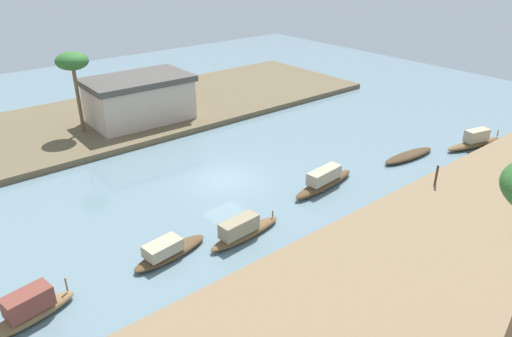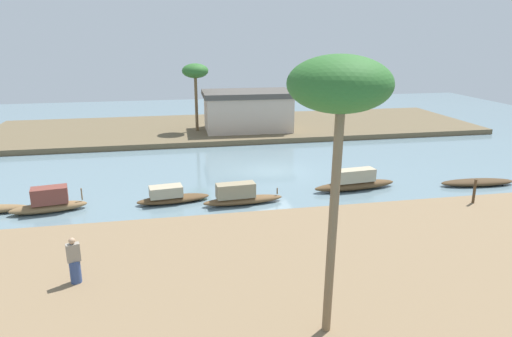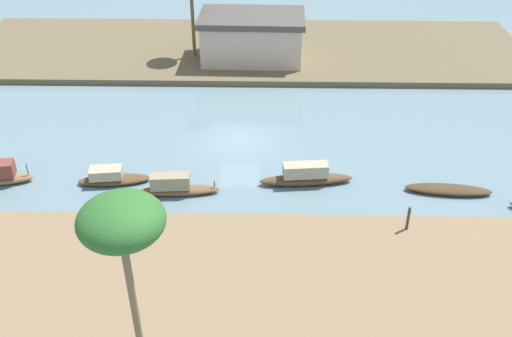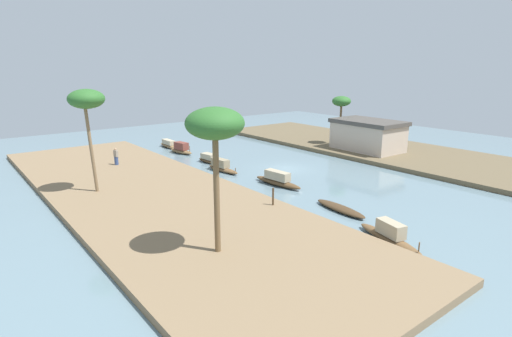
% 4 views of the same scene
% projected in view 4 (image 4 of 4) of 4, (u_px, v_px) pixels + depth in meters
% --- Properties ---
extents(river_water, '(74.40, 74.40, 0.00)m').
position_uv_depth(river_water, '(286.00, 169.00, 41.21)').
color(river_water, slate).
rests_on(river_water, ground).
extents(riverbank_left, '(45.07, 13.45, 0.45)m').
position_uv_depth(riverbank_left, '(148.00, 194.00, 32.38)').
color(riverbank_left, '#846B4C').
rests_on(riverbank_left, ground).
extents(riverbank_right, '(45.07, 13.45, 0.45)m').
position_uv_depth(riverbank_right, '(376.00, 148.00, 49.92)').
color(riverbank_right, brown).
rests_on(riverbank_right, ground).
extents(sampan_open_hull, '(5.22, 1.45, 1.25)m').
position_uv_depth(sampan_open_hull, '(278.00, 180.00, 35.42)').
color(sampan_open_hull, brown).
rests_on(sampan_open_hull, river_water).
extents(sampan_downstream_large, '(4.43, 1.19, 1.20)m').
position_uv_depth(sampan_downstream_large, '(222.00, 166.00, 40.13)').
color(sampan_downstream_large, brown).
rests_on(sampan_downstream_large, river_water).
extents(sampan_near_left_bank, '(5.25, 0.95, 0.98)m').
position_uv_depth(sampan_near_left_bank, '(170.00, 145.00, 51.29)').
color(sampan_near_left_bank, brown).
rests_on(sampan_near_left_bank, river_water).
extents(sampan_foreground, '(3.87, 1.56, 1.33)m').
position_uv_depth(sampan_foreground, '(181.00, 149.00, 48.09)').
color(sampan_foreground, brown).
rests_on(sampan_foreground, river_water).
extents(sampan_with_red_awning, '(5.16, 2.10, 1.32)m').
position_uv_depth(sampan_with_red_awning, '(390.00, 235.00, 23.99)').
color(sampan_with_red_awning, brown).
rests_on(sampan_with_red_awning, river_water).
extents(sampan_midstream, '(4.68, 1.43, 0.40)m').
position_uv_depth(sampan_midstream, '(340.00, 208.00, 29.24)').
color(sampan_midstream, '#47331E').
rests_on(sampan_midstream, river_water).
extents(sampan_with_tall_canopy, '(4.04, 1.54, 0.96)m').
position_uv_depth(sampan_with_tall_canopy, '(210.00, 159.00, 43.52)').
color(sampan_with_tall_canopy, brown).
rests_on(sampan_with_tall_canopy, river_water).
extents(person_on_near_bank, '(0.50, 0.47, 1.70)m').
position_uv_depth(person_on_near_bank, '(116.00, 158.00, 40.72)').
color(person_on_near_bank, '#33477A').
rests_on(person_on_near_bank, riverbank_left).
extents(mooring_post, '(0.14, 0.14, 1.27)m').
position_uv_depth(mooring_post, '(273.00, 196.00, 29.06)').
color(mooring_post, '#4C3823').
rests_on(mooring_post, riverbank_left).
extents(palm_tree_left_near, '(2.68, 2.68, 7.96)m').
position_uv_depth(palm_tree_left_near, '(86.00, 101.00, 30.59)').
color(palm_tree_left_near, '#7F6647').
rests_on(palm_tree_left_near, riverbank_left).
extents(palm_tree_left_far, '(2.98, 2.98, 7.71)m').
position_uv_depth(palm_tree_left_far, '(215.00, 126.00, 20.37)').
color(palm_tree_left_far, brown).
rests_on(palm_tree_left_far, riverbank_left).
extents(palm_tree_right_tall, '(2.30, 2.30, 5.94)m').
position_uv_depth(palm_tree_right_tall, '(341.00, 102.00, 50.50)').
color(palm_tree_right_tall, brown).
rests_on(palm_tree_right_tall, riverbank_right).
extents(riverside_building, '(8.09, 5.19, 3.50)m').
position_uv_depth(riverside_building, '(368.00, 135.00, 47.59)').
color(riverside_building, '#C6B29E').
rests_on(riverside_building, riverbank_right).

